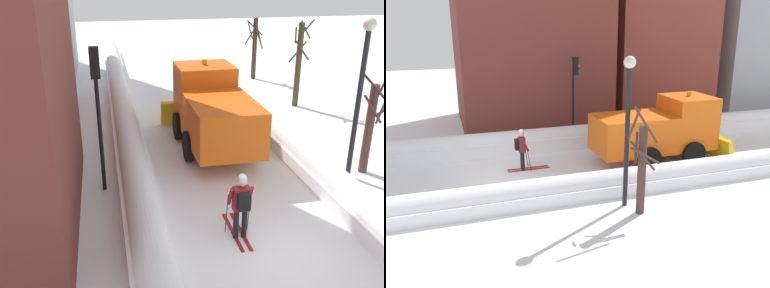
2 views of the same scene
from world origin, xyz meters
TOP-DOWN VIEW (x-y plane):
  - ground_plane at (0.00, 10.00)m, footprint 80.00×80.00m
  - snowbank_left at (-2.93, 10.00)m, footprint 1.10×36.00m
  - snowbank_right at (2.93, 10.00)m, footprint 1.10×36.00m
  - building_brick_near at (-8.76, 2.98)m, footprint 8.40×8.21m
  - building_concrete_far at (-8.76, 20.12)m, footprint 6.91×9.64m
  - plow_truck at (0.24, 7.05)m, footprint 3.20×5.98m
  - skier at (-0.55, 0.92)m, footprint 0.62×1.80m
  - traffic_light_pole at (-3.90, 4.40)m, footprint 0.28×0.42m
  - street_lamp at (4.03, 3.60)m, footprint 0.40×0.40m
  - bare_tree_near at (4.73, 3.82)m, footprint 0.99×1.01m

SIDE VIEW (x-z plane):
  - ground_plane at x=0.00m, z-range 0.00..0.00m
  - snowbank_right at x=2.93m, z-range -0.08..0.84m
  - snowbank_left at x=-2.93m, z-range -0.05..1.06m
  - skier at x=-0.55m, z-range 0.10..1.91m
  - plow_truck at x=0.24m, z-range -0.08..3.04m
  - bare_tree_near at x=4.73m, z-range -0.20..3.52m
  - traffic_light_pole at x=-3.90m, z-range 0.89..5.29m
  - street_lamp at x=4.03m, z-range 0.69..5.81m
  - building_brick_near at x=-8.76m, z-range 0.00..11.61m
  - building_concrete_far at x=-8.76m, z-range 0.00..12.41m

